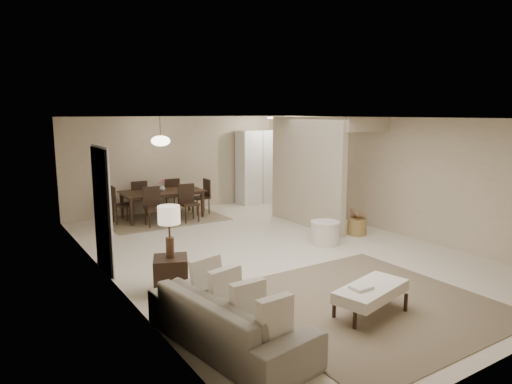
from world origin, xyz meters
TOP-DOWN VIEW (x-y plane):
  - floor at (0.00, 0.00)m, footprint 9.00×9.00m
  - ceiling at (0.00, 0.00)m, footprint 9.00×9.00m
  - back_wall at (0.00, 4.50)m, footprint 6.00×0.00m
  - left_wall at (-3.00, 0.00)m, footprint 0.00×9.00m
  - right_wall at (3.00, 0.00)m, footprint 0.00×9.00m
  - partition at (1.80, 1.25)m, footprint 0.15×2.50m
  - doorway at (-2.97, 0.60)m, footprint 0.04×0.90m
  - pantry_cabinet at (2.35, 4.15)m, footprint 1.20×0.55m
  - flush_light at (2.30, 3.20)m, footprint 0.44×0.44m
  - living_rug at (-0.32, -2.68)m, footprint 3.20×3.20m
  - sofa at (-2.45, -2.68)m, footprint 2.27×1.16m
  - ottoman_bench at (-0.52, -2.98)m, footprint 1.20×0.76m
  - side_table at (-2.40, -0.87)m, footprint 0.63×0.63m
  - table_lamp at (-2.40, -0.87)m, footprint 0.32×0.32m
  - round_pouf at (1.15, -0.18)m, footprint 0.58×0.58m
  - wicker_basket at (2.21, -0.00)m, footprint 0.53×0.53m
  - dining_rug at (-0.74, 3.70)m, footprint 2.80×2.10m
  - dining_table at (-0.74, 3.70)m, footprint 2.01×1.18m
  - dining_chairs at (-0.74, 3.70)m, footprint 2.44×1.80m
  - vase at (-0.74, 3.70)m, footprint 0.17×0.17m
  - yellow_mat at (2.64, 1.69)m, footprint 0.84×0.53m
  - pendant_light at (-0.74, 3.70)m, footprint 0.46×0.46m

SIDE VIEW (x-z plane):
  - floor at x=0.00m, z-range 0.00..0.00m
  - living_rug at x=-0.32m, z-range 0.00..0.01m
  - dining_rug at x=-0.74m, z-range 0.00..0.01m
  - yellow_mat at x=2.64m, z-range 0.00..0.01m
  - wicker_basket at x=2.21m, z-range 0.00..0.34m
  - round_pouf at x=1.15m, z-range 0.00..0.45m
  - side_table at x=-2.40m, z-range 0.00..0.53m
  - sofa at x=-2.45m, z-range 0.00..0.63m
  - ottoman_bench at x=-0.52m, z-range 0.12..0.52m
  - dining_table at x=-0.74m, z-range 0.00..0.69m
  - dining_chairs at x=-0.74m, z-range 0.00..0.90m
  - vase at x=-0.74m, z-range 0.69..0.84m
  - doorway at x=-2.97m, z-range 0.00..2.04m
  - pantry_cabinet at x=2.35m, z-range 0.00..2.10m
  - table_lamp at x=-2.40m, z-range 0.71..1.47m
  - back_wall at x=0.00m, z-range -1.75..4.25m
  - left_wall at x=-3.00m, z-range -3.25..5.75m
  - right_wall at x=3.00m, z-range -3.25..5.75m
  - partition at x=1.80m, z-range 0.00..2.50m
  - pendant_light at x=-0.74m, z-range 1.57..2.27m
  - flush_light at x=2.30m, z-range 2.44..2.48m
  - ceiling at x=0.00m, z-range 2.50..2.50m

